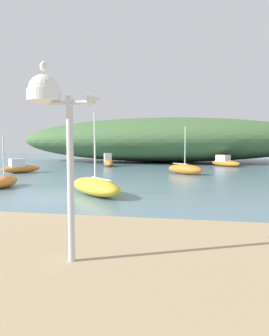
% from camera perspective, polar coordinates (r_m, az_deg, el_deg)
% --- Properties ---
extents(ground_plane, '(120.00, 120.00, 0.00)m').
position_cam_1_polar(ground_plane, '(13.20, -15.01, -5.59)').
color(ground_plane, slate).
extents(distant_hill, '(39.15, 15.76, 5.77)m').
position_cam_1_polar(distant_hill, '(39.92, 5.71, 5.37)').
color(distant_hill, '#476B3D').
rests_on(distant_hill, ground).
extents(mast_structure, '(1.33, 0.58, 3.30)m').
position_cam_1_polar(mast_structure, '(5.48, -15.75, 11.44)').
color(mast_structure, silver).
rests_on(mast_structure, beach_sand).
extents(seagull_on_radar, '(0.21, 0.36, 0.25)m').
position_cam_1_polar(seagull_on_radar, '(5.68, -17.05, 18.15)').
color(seagull_on_radar, orange).
rests_on(seagull_on_radar, mast_structure).
extents(motorboat_east_reach, '(2.84, 3.03, 1.16)m').
position_cam_1_polar(motorboat_east_reach, '(25.63, -21.10, 0.09)').
color(motorboat_east_reach, orange).
rests_on(motorboat_east_reach, ground).
extents(sailboat_outer_mooring, '(3.11, 2.75, 3.65)m').
position_cam_1_polar(sailboat_outer_mooring, '(23.17, 9.62, -0.20)').
color(sailboat_outer_mooring, orange).
rests_on(sailboat_outer_mooring, ground).
extents(motorboat_west_reach, '(2.02, 3.21, 1.37)m').
position_cam_1_polar(motorboat_west_reach, '(31.31, -5.10, 1.23)').
color(motorboat_west_reach, orange).
rests_on(motorboat_west_reach, ground).
extents(motorboat_centre_water, '(3.24, 3.54, 1.18)m').
position_cam_1_polar(motorboat_centre_water, '(32.52, 16.94, 1.09)').
color(motorboat_centre_water, orange).
rests_on(motorboat_centre_water, ground).
extents(sailboat_by_sandbar, '(1.22, 2.53, 2.81)m').
position_cam_1_polar(sailboat_by_sandbar, '(17.31, -23.67, -2.41)').
color(sailboat_by_sandbar, orange).
rests_on(sailboat_by_sandbar, ground).
extents(sailboat_mid_channel, '(3.65, 3.72, 3.68)m').
position_cam_1_polar(sailboat_mid_channel, '(13.55, -7.54, -3.51)').
color(sailboat_mid_channel, gold).
rests_on(sailboat_mid_channel, ground).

